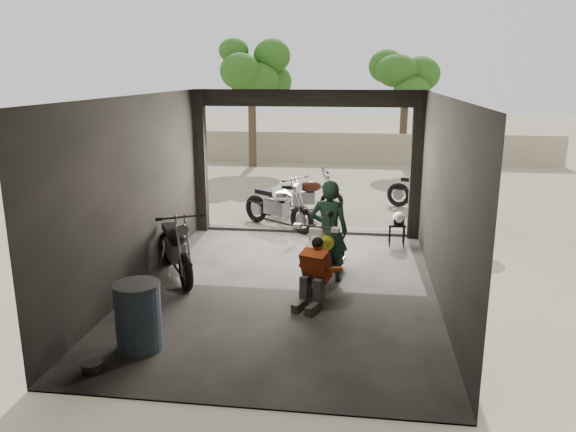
% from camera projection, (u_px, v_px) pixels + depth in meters
% --- Properties ---
extents(ground, '(80.00, 80.00, 0.00)m').
position_uv_depth(ground, '(285.00, 289.00, 9.48)').
color(ground, '#7A6D56').
rests_on(ground, ground).
extents(garage, '(7.00, 7.13, 3.20)m').
position_uv_depth(garage, '(289.00, 208.00, 9.69)').
color(garage, '#2D2B28').
rests_on(garage, ground).
extents(boundary_wall, '(18.00, 0.30, 1.20)m').
position_uv_depth(boundary_wall, '(332.00, 147.00, 22.77)').
color(boundary_wall, gray).
rests_on(boundary_wall, ground).
extents(tree_left, '(2.20, 2.20, 5.60)m').
position_uv_depth(tree_left, '(251.00, 60.00, 20.87)').
color(tree_left, '#382B1E').
rests_on(tree_left, ground).
extents(tree_right, '(2.20, 2.20, 5.00)m').
position_uv_depth(tree_right, '(406.00, 72.00, 21.68)').
color(tree_right, '#382B1E').
rests_on(tree_right, ground).
extents(main_bike, '(1.14, 1.89, 1.17)m').
position_uv_depth(main_bike, '(326.00, 250.00, 9.64)').
color(main_bike, beige).
rests_on(main_bike, ground).
extents(left_bike, '(1.60, 1.98, 1.25)m').
position_uv_depth(left_bike, '(176.00, 243.00, 9.93)').
color(left_bike, black).
rests_on(left_bike, ground).
extents(outside_bike_a, '(1.99, 1.73, 1.28)m').
position_uv_depth(outside_bike_a, '(278.00, 201.00, 13.06)').
color(outside_bike_a, black).
rests_on(outside_bike_a, ground).
extents(outside_bike_b, '(1.84, 1.10, 1.16)m').
position_uv_depth(outside_bike_b, '(306.00, 193.00, 14.31)').
color(outside_bike_b, '#461A11').
rests_on(outside_bike_b, ground).
extents(outside_bike_c, '(1.98, 1.38, 1.24)m').
position_uv_depth(outside_bike_c, '(426.00, 187.00, 14.81)').
color(outside_bike_c, black).
rests_on(outside_bike_c, ground).
extents(rider, '(0.68, 0.46, 1.80)m').
position_uv_depth(rider, '(329.00, 231.00, 9.67)').
color(rider, black).
rests_on(rider, ground).
extents(mechanic, '(0.78, 0.89, 1.07)m').
position_uv_depth(mechanic, '(312.00, 276.00, 8.59)').
color(mechanic, '#C6481A').
rests_on(mechanic, ground).
extents(stool, '(0.35, 0.35, 0.49)m').
position_uv_depth(stool, '(397.00, 227.00, 11.76)').
color(stool, black).
rests_on(stool, ground).
extents(helmet, '(0.31, 0.32, 0.26)m').
position_uv_depth(helmet, '(399.00, 218.00, 11.67)').
color(helmet, white).
rests_on(helmet, stool).
extents(oil_drum, '(0.68, 0.68, 0.92)m').
position_uv_depth(oil_drum, '(139.00, 318.00, 7.30)').
color(oil_drum, '#42556F').
rests_on(oil_drum, ground).
extents(sign_post, '(0.82, 0.08, 2.47)m').
position_uv_depth(sign_post, '(462.00, 158.00, 12.78)').
color(sign_post, black).
rests_on(sign_post, ground).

